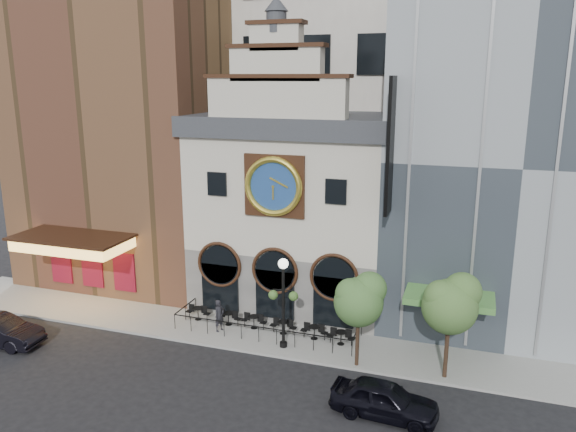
% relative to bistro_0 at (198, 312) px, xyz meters
% --- Properties ---
extents(ground, '(120.00, 120.00, 0.00)m').
position_rel_bistro_0_xyz_m(ground, '(4.61, -2.81, -0.61)').
color(ground, black).
rests_on(ground, ground).
extents(sidewalk, '(44.00, 5.00, 0.15)m').
position_rel_bistro_0_xyz_m(sidewalk, '(4.61, -0.31, -0.54)').
color(sidewalk, gray).
rests_on(sidewalk, ground).
extents(clock_building, '(12.60, 8.78, 18.65)m').
position_rel_bistro_0_xyz_m(clock_building, '(4.61, 5.01, 6.07)').
color(clock_building, '#605E5B').
rests_on(clock_building, ground).
extents(theater_building, '(14.00, 15.60, 25.00)m').
position_rel_bistro_0_xyz_m(theater_building, '(-8.39, 7.15, 11.99)').
color(theater_building, brown).
rests_on(theater_building, ground).
extents(retail_building, '(14.00, 14.40, 20.00)m').
position_rel_bistro_0_xyz_m(retail_building, '(17.60, 7.18, 9.53)').
color(retail_building, gray).
rests_on(retail_building, ground).
extents(office_tower, '(20.00, 16.00, 40.00)m').
position_rel_bistro_0_xyz_m(office_tower, '(4.61, 17.19, 19.39)').
color(office_tower, silver).
rests_on(office_tower, ground).
extents(cafe_railing, '(10.60, 2.60, 0.90)m').
position_rel_bistro_0_xyz_m(cafe_railing, '(4.61, -0.31, -0.01)').
color(cafe_railing, black).
rests_on(cafe_railing, sidewalk).
extents(bistro_0, '(1.58, 0.68, 0.90)m').
position_rel_bistro_0_xyz_m(bistro_0, '(0.00, 0.00, 0.00)').
color(bistro_0, black).
rests_on(bistro_0, sidewalk).
extents(bistro_1, '(1.58, 0.68, 0.90)m').
position_rel_bistro_0_xyz_m(bistro_1, '(2.08, -0.10, 0.00)').
color(bistro_1, black).
rests_on(bistro_1, sidewalk).
extents(bistro_2, '(1.58, 0.68, 0.90)m').
position_rel_bistro_0_xyz_m(bistro_2, '(3.70, -0.07, 0.00)').
color(bistro_2, black).
rests_on(bistro_2, sidewalk).
extents(bistro_3, '(1.58, 0.68, 0.90)m').
position_rel_bistro_0_xyz_m(bistro_3, '(5.58, -0.20, 0.00)').
color(bistro_3, black).
rests_on(bistro_3, sidewalk).
extents(bistro_4, '(1.58, 0.68, 0.90)m').
position_rel_bistro_0_xyz_m(bistro_4, '(7.45, -0.27, 0.00)').
color(bistro_4, black).
rests_on(bistro_4, sidewalk).
extents(bistro_5, '(1.58, 0.68, 0.90)m').
position_rel_bistro_0_xyz_m(bistro_5, '(9.04, -0.44, 0.00)').
color(bistro_5, black).
rests_on(bistro_5, sidewalk).
extents(car_right, '(4.88, 2.26, 1.62)m').
position_rel_bistro_0_xyz_m(car_right, '(12.36, -6.23, 0.20)').
color(car_right, black).
rests_on(car_right, ground).
extents(pedestrian, '(0.67, 0.81, 1.90)m').
position_rel_bistro_0_xyz_m(pedestrian, '(1.93, -1.01, 0.49)').
color(pedestrian, black).
rests_on(pedestrian, sidewalk).
extents(lamppost, '(1.61, 0.70, 5.09)m').
position_rel_bistro_0_xyz_m(lamppost, '(6.11, -1.72, 2.69)').
color(lamppost, black).
rests_on(lamppost, sidewalk).
extents(tree_left, '(2.60, 2.50, 5.00)m').
position_rel_bistro_0_xyz_m(tree_left, '(10.39, -2.38, 3.20)').
color(tree_left, '#382619').
rests_on(tree_left, sidewalk).
extents(tree_right, '(2.79, 2.69, 5.38)m').
position_rel_bistro_0_xyz_m(tree_right, '(14.77, -2.15, 3.48)').
color(tree_right, '#382619').
rests_on(tree_right, sidewalk).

